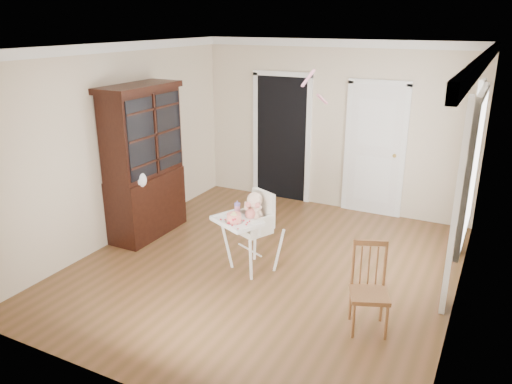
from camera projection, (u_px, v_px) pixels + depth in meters
The scene contains 16 objects.
floor at pixel (265, 266), 6.36m from camera, with size 5.00×5.00×0.00m, color brown.
ceiling at pixel (266, 47), 5.47m from camera, with size 5.00×5.00×0.00m, color white.
wall_back at pixel (333, 126), 8.02m from camera, with size 4.50×4.50×0.00m, color beige.
wall_left at pixel (119, 144), 6.88m from camera, with size 5.00×5.00×0.00m, color beige.
wall_right at pixel (469, 193), 4.96m from camera, with size 5.00×5.00×0.00m, color beige.
crown_molding at pixel (266, 52), 5.49m from camera, with size 4.50×5.00×0.12m, color white, non-canonical shape.
doorway at pixel (282, 136), 8.47m from camera, with size 1.06×0.05×2.22m.
closet_door at pixel (375, 151), 7.81m from camera, with size 0.96×0.09×2.13m.
window_right at pixel (468, 177), 5.68m from camera, with size 0.13×1.84×2.30m.
high_chair at pixel (252, 223), 6.09m from camera, with size 0.83×0.90×1.03m.
baby at pixel (254, 211), 6.05m from camera, with size 0.28×0.30×0.46m.
cake at pixel (234, 218), 5.89m from camera, with size 0.23×0.23×0.10m.
sippy_cup at pixel (237, 208), 6.11m from camera, with size 0.08×0.08×0.18m.
china_cabinet at pixel (144, 162), 7.01m from camera, with size 0.57×1.28×2.16m.
dining_chair at pixel (369, 291), 4.97m from camera, with size 0.48×0.48×0.91m.
streamer at pixel (308, 78), 5.69m from camera, with size 0.03×0.50×0.02m, color pink, non-canonical shape.
Camera 1 is at (2.48, -5.13, 2.99)m, focal length 35.00 mm.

